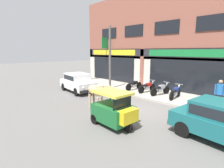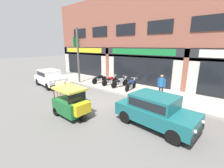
% 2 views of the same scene
% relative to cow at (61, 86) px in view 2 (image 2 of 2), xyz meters
% --- Properties ---
extents(ground_plane, '(90.00, 90.00, 0.00)m').
position_rel_cow_xyz_m(ground_plane, '(1.88, 1.24, -1.01)').
color(ground_plane, '#605E5B').
extents(sidewalk, '(19.00, 3.41, 0.13)m').
position_rel_cow_xyz_m(sidewalk, '(1.88, 5.14, -0.94)').
color(sidewalk, '#A8A093').
rests_on(sidewalk, ground).
extents(shop_building, '(23.00, 1.40, 8.32)m').
position_rel_cow_xyz_m(shop_building, '(1.87, 7.10, 2.93)').
color(shop_building, '#8E5142').
rests_on(shop_building, ground).
extents(cow, '(2.15, 0.69, 1.61)m').
position_rel_cow_xyz_m(cow, '(0.00, 0.00, 0.00)').
color(cow, tan).
rests_on(cow, ground).
extents(car_0, '(3.72, 1.93, 1.46)m').
position_rel_cow_xyz_m(car_0, '(6.03, 0.84, -0.19)').
color(car_0, black).
rests_on(car_0, ground).
extents(car_1, '(3.74, 1.98, 1.46)m').
position_rel_cow_xyz_m(car_1, '(-4.24, 1.52, -0.19)').
color(car_1, black).
rests_on(car_1, ground).
extents(auto_rickshaw, '(2.01, 1.22, 1.52)m').
position_rel_cow_xyz_m(auto_rickshaw, '(2.36, -0.95, -0.35)').
color(auto_rickshaw, black).
rests_on(auto_rickshaw, ground).
extents(motorcycle_0, '(0.52, 1.81, 0.88)m').
position_rel_cow_xyz_m(motorcycle_0, '(-1.20, 4.81, -0.49)').
color(motorcycle_0, black).
rests_on(motorcycle_0, sidewalk).
extents(motorcycle_1, '(0.54, 1.81, 0.88)m').
position_rel_cow_xyz_m(motorcycle_1, '(0.01, 4.87, -0.49)').
color(motorcycle_1, black).
rests_on(motorcycle_1, sidewalk).
extents(motorcycle_2, '(0.66, 1.79, 0.88)m').
position_rel_cow_xyz_m(motorcycle_2, '(1.15, 4.84, -0.49)').
color(motorcycle_2, black).
rests_on(motorcycle_2, sidewalk).
extents(motorcycle_3, '(0.52, 1.81, 0.88)m').
position_rel_cow_xyz_m(motorcycle_3, '(2.32, 4.73, -0.49)').
color(motorcycle_3, black).
rests_on(motorcycle_3, sidewalk).
extents(pedestrian, '(0.50, 0.32, 1.60)m').
position_rel_cow_xyz_m(pedestrian, '(4.96, 4.28, 0.11)').
color(pedestrian, '#2D2D33').
rests_on(pedestrian, sidewalk).
extents(utility_pole, '(0.18, 0.18, 5.00)m').
position_rel_cow_xyz_m(utility_pole, '(-2.86, 3.74, 1.63)').
color(utility_pole, '#595651').
rests_on(utility_pole, sidewalk).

